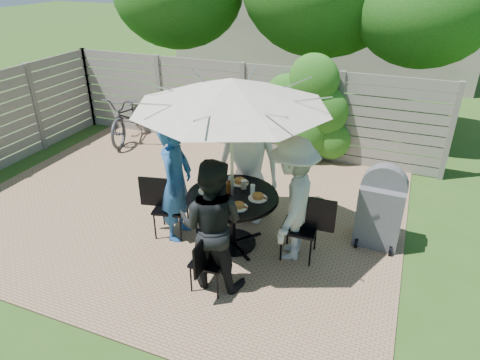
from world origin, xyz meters
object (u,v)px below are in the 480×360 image
at_px(person_right, 293,200).
at_px(bbq_grill, 380,209).
at_px(plate_left, 208,190).
at_px(glass_left, 212,191).
at_px(chair_back, 250,198).
at_px(person_back, 248,161).
at_px(plate_extra, 239,206).
at_px(person_front, 212,225).
at_px(plate_right, 258,197).
at_px(plate_front, 224,206).
at_px(patio_table, 232,210).
at_px(chair_left, 170,218).
at_px(plate_back, 240,182).
at_px(glass_back, 231,181).
at_px(chair_right, 300,239).
at_px(coffee_cup, 244,185).
at_px(person_left, 176,183).
at_px(chair_front, 209,272).
at_px(bicycle, 130,116).
at_px(umbrella, 231,93).
at_px(syrup_jug, 229,188).
at_px(glass_right, 253,189).

relative_size(person_right, bbq_grill, 1.41).
bearing_deg(plate_left, glass_left, -40.81).
xyz_separation_m(chair_back, person_right, (0.92, -0.88, 0.62)).
xyz_separation_m(person_back, plate_extra, (0.29, -1.11, -0.12)).
bearing_deg(bbq_grill, person_front, -136.65).
bearing_deg(plate_extra, plate_right, 64.48).
bearing_deg(plate_front, patio_table, 95.44).
bearing_deg(bbq_grill, patio_table, -155.37).
xyz_separation_m(person_front, bbq_grill, (1.83, 1.64, -0.29)).
distance_m(chair_left, plate_back, 1.18).
distance_m(chair_left, glass_back, 1.09).
relative_size(chair_left, chair_right, 0.97).
xyz_separation_m(chair_right, coffee_cup, (-0.88, 0.14, 0.59)).
distance_m(chair_right, plate_extra, 1.01).
height_order(person_left, plate_left, person_left).
relative_size(chair_front, bicycle, 0.42).
bearing_deg(umbrella, chair_right, 5.40).
relative_size(chair_left, coffee_cup, 7.75).
height_order(person_left, chair_right, person_left).
distance_m(plate_right, plate_extra, 0.35).
relative_size(chair_back, chair_right, 0.87).
bearing_deg(coffee_cup, plate_left, -149.00).
relative_size(plate_left, coffee_cup, 2.17).
distance_m(glass_left, bbq_grill, 2.38).
bearing_deg(person_left, coffee_cup, -76.69).
distance_m(plate_front, coffee_cup, 0.59).
height_order(glass_back, syrup_jug, syrup_jug).
distance_m(patio_table, coffee_cup, 0.39).
distance_m(person_left, plate_back, 0.91).
relative_size(plate_extra, coffee_cup, 2.00).
distance_m(plate_front, syrup_jug, 0.42).
relative_size(chair_front, syrup_jug, 5.29).
bearing_deg(bicycle, chair_right, -44.88).
distance_m(person_left, glass_right, 1.09).
bearing_deg(glass_left, umbrella, 27.44).
height_order(chair_right, plate_right, chair_right).
bearing_deg(syrup_jug, chair_left, -171.27).
height_order(chair_back, coffee_cup, coffee_cup).
bearing_deg(glass_right, bbq_grill, 22.49).
relative_size(plate_left, plate_extra, 1.08).
bearing_deg(chair_right, person_right, 2.24).
xyz_separation_m(glass_back, syrup_jug, (0.06, -0.20, 0.01)).
xyz_separation_m(umbrella, plate_extra, (0.21, -0.28, -1.40)).
bearing_deg(person_back, plate_right, -66.55).
bearing_deg(plate_front, person_front, -84.56).
relative_size(chair_left, person_front, 0.54).
xyz_separation_m(plate_front, bicycle, (-3.81, 3.34, -0.32)).
bearing_deg(chair_left, bbq_grill, 5.01).
distance_m(chair_front, plate_back, 1.45).
height_order(plate_left, coffee_cup, coffee_cup).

